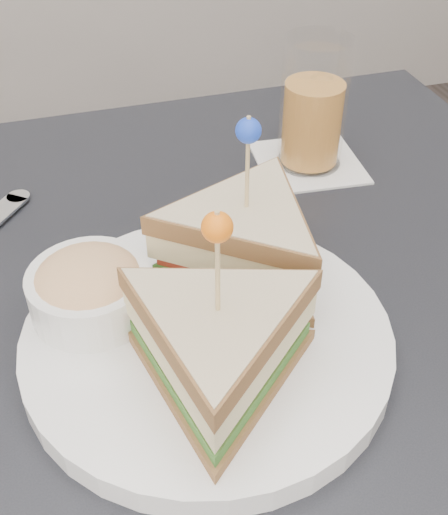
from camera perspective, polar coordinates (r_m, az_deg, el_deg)
table at (r=0.60m, az=-0.65°, el=-10.05°), size 0.80×0.80×0.75m
plate_meal at (r=0.49m, az=-1.00°, el=-3.81°), size 0.34×0.34×0.17m
drink_set at (r=0.71m, az=7.86°, el=12.64°), size 0.12×0.12×0.14m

